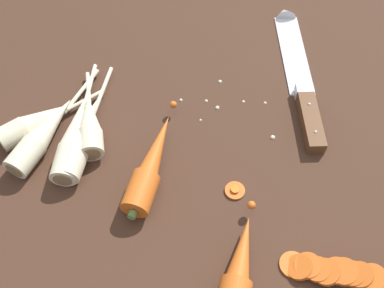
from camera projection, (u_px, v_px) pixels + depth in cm
name	position (u px, v px, depth cm)	size (l,w,h in cm)	color
ground_plane	(195.00, 146.00, 73.66)	(120.00, 90.00, 4.00)	#42281C
chefs_knife	(298.00, 69.00, 79.92)	(12.53, 34.34, 4.18)	silver
whole_carrot	(151.00, 165.00, 66.84)	(4.41, 21.49, 4.20)	#D6601E
whole_carrot_second	(239.00, 269.00, 57.89)	(4.22, 17.33, 4.20)	#D6601E
parsnip_front	(74.00, 137.00, 69.87)	(6.47, 24.08, 4.00)	beige
parsnip_mid_left	(44.00, 133.00, 70.25)	(6.71, 23.30, 4.00)	beige
parsnip_mid_right	(90.00, 125.00, 71.21)	(9.29, 17.25, 4.00)	beige
parsnip_back	(36.00, 123.00, 71.42)	(13.48, 15.92, 4.00)	beige
parsnip_outer	(82.00, 137.00, 69.88)	(4.80, 23.46, 4.00)	beige
carrot_slice_stack	(330.00, 271.00, 58.42)	(13.33, 4.12, 3.96)	#D6601E
carrot_slice_stray_near	(235.00, 190.00, 66.38)	(3.02, 3.02, 0.70)	#D6601E
mince_crumbs	(232.00, 108.00, 75.23)	(16.98, 10.48, 0.77)	silver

